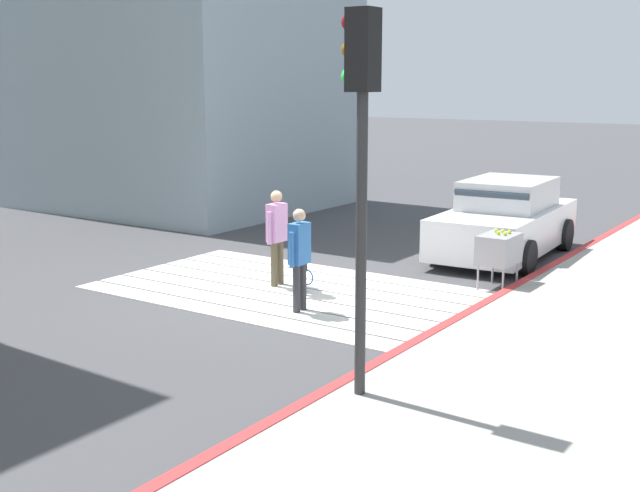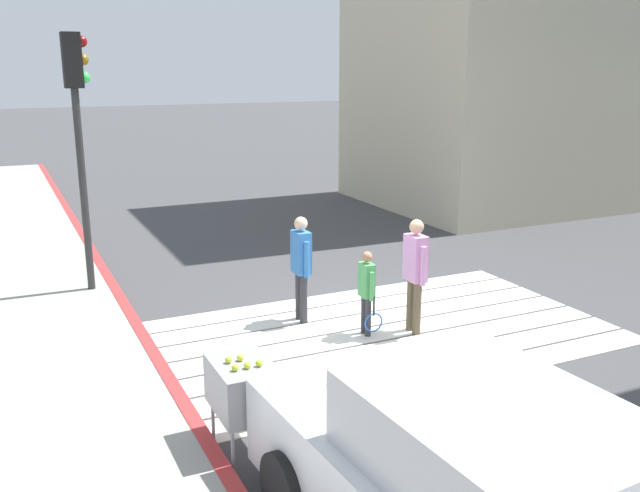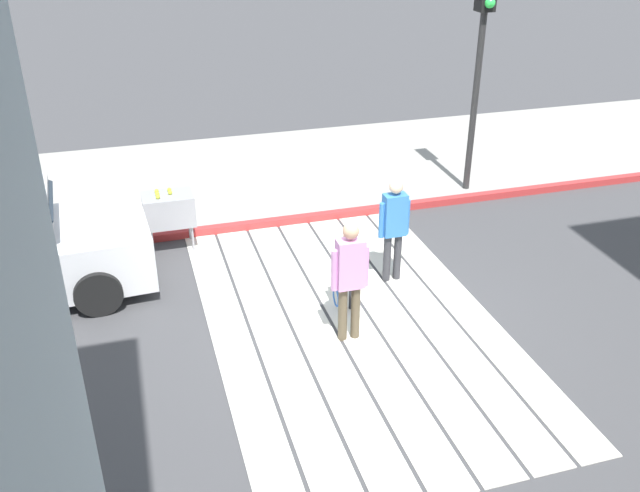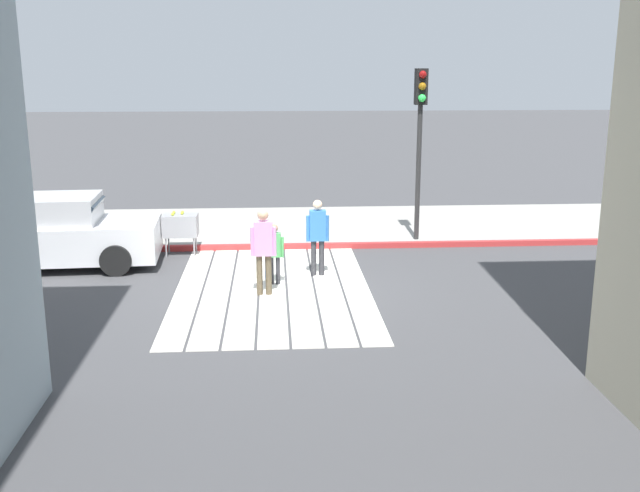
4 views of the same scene
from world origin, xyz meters
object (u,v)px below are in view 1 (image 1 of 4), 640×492
at_px(traffic_light_corner, 361,128).
at_px(pedestrian_adult_trailing, 299,252).
at_px(car_parked_near_curb, 505,221).
at_px(pedestrian_adult_lead, 277,231).
at_px(tennis_ball_cart, 499,249).
at_px(pedestrian_child_with_racket, 302,253).

bearing_deg(traffic_light_corner, pedestrian_adult_trailing, -44.50).
relative_size(car_parked_near_curb, pedestrian_adult_lead, 2.62).
bearing_deg(pedestrian_adult_lead, car_parked_near_curb, -117.51).
relative_size(traffic_light_corner, pedestrian_adult_trailing, 2.63).
bearing_deg(tennis_ball_cart, pedestrian_adult_trailing, 57.14).
height_order(traffic_light_corner, pedestrian_adult_trailing, traffic_light_corner).
height_order(traffic_light_corner, pedestrian_child_with_racket, traffic_light_corner).
height_order(tennis_ball_cart, pedestrian_adult_trailing, pedestrian_adult_trailing).
relative_size(car_parked_near_curb, pedestrian_child_with_racket, 3.55).
xyz_separation_m(traffic_light_corner, pedestrian_adult_lead, (3.94, -3.73, -2.06)).
distance_m(tennis_ball_cart, pedestrian_adult_trailing, 3.67).
distance_m(car_parked_near_curb, pedestrian_adult_lead, 5.11).
xyz_separation_m(traffic_light_corner, pedestrian_child_with_racket, (3.27, -3.53, -2.34)).
bearing_deg(traffic_light_corner, pedestrian_adult_lead, -43.43).
bearing_deg(pedestrian_adult_trailing, tennis_ball_cart, -122.86).
height_order(car_parked_near_curb, traffic_light_corner, traffic_light_corner).
distance_m(tennis_ball_cart, pedestrian_child_with_racket, 3.38).
xyz_separation_m(tennis_ball_cart, pedestrian_adult_lead, (3.26, 1.97, 0.28)).
height_order(pedestrian_adult_trailing, pedestrian_child_with_racket, pedestrian_adult_trailing).
bearing_deg(tennis_ball_cart, car_parked_near_curb, -70.60).
xyz_separation_m(pedestrian_adult_trailing, pedestrian_child_with_racket, (0.61, -0.91, -0.25)).
distance_m(traffic_light_corner, tennis_ball_cart, 6.19).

